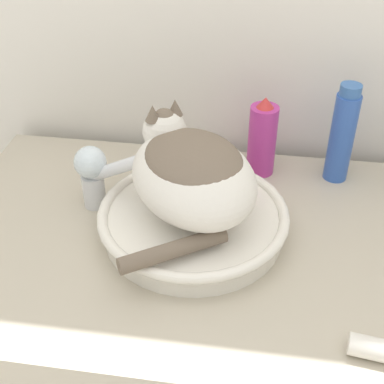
% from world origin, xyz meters
% --- Properties ---
extents(vanity_counter, '(1.06, 0.62, 0.82)m').
position_xyz_m(vanity_counter, '(0.00, 0.31, 0.41)').
color(vanity_counter, '#B2A893').
rests_on(vanity_counter, ground_plane).
extents(sink_basin, '(0.35, 0.35, 0.05)m').
position_xyz_m(sink_basin, '(-0.05, 0.32, 0.84)').
color(sink_basin, white).
rests_on(sink_basin, vanity_counter).
extents(cat, '(0.32, 0.35, 0.17)m').
position_xyz_m(cat, '(-0.06, 0.33, 0.95)').
color(cat, silver).
rests_on(cat, sink_basin).
extents(faucet, '(0.15, 0.07, 0.14)m').
position_xyz_m(faucet, '(-0.25, 0.37, 0.90)').
color(faucet, silver).
rests_on(faucet, vanity_counter).
extents(spray_bottle_trigger, '(0.06, 0.06, 0.18)m').
position_xyz_m(spray_bottle_trigger, '(0.06, 0.55, 0.90)').
color(spray_bottle_trigger, '#B2338C').
rests_on(spray_bottle_trigger, vanity_counter).
extents(shampoo_bottle_tall, '(0.05, 0.05, 0.21)m').
position_xyz_m(shampoo_bottle_tall, '(0.22, 0.55, 0.92)').
color(shampoo_bottle_tall, '#335BB7').
rests_on(shampoo_bottle_tall, vanity_counter).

